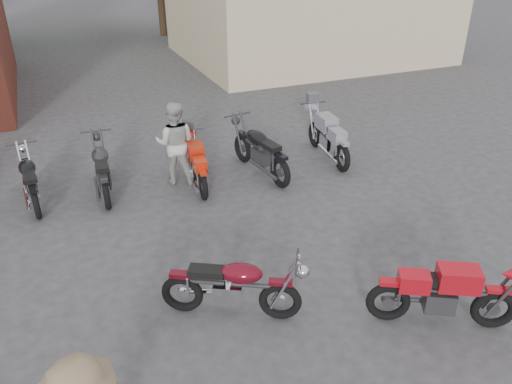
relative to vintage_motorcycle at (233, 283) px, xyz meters
name	(u,v)px	position (x,y,z in m)	size (l,w,h in m)	color
ground	(270,351)	(0.18, -0.84, -0.55)	(90.00, 90.00, 0.00)	#353538
stucco_building	(307,13)	(8.68, 14.16, 1.20)	(10.00, 8.00, 3.50)	tan
vintage_motorcycle	(233,283)	(0.00, 0.00, 0.00)	(1.90, 0.63, 1.10)	#590B16
sportbike	(447,291)	(2.56, -1.29, 0.01)	(1.93, 0.64, 1.12)	red
person_light	(175,143)	(0.39, 4.43, 0.33)	(0.86, 0.67, 1.77)	#AEADA9
row_bike_2	(29,178)	(-2.50, 4.66, -0.01)	(1.86, 0.62, 1.08)	black
row_bike_3	(102,166)	(-1.13, 4.56, 0.02)	(1.99, 0.66, 1.15)	#252528
row_bike_4	(197,161)	(0.75, 4.13, -0.02)	(1.83, 0.60, 1.06)	red
row_bike_5	(260,147)	(2.18, 4.12, 0.06)	(2.12, 0.70, 1.23)	black
row_bike_6	(328,134)	(4.00, 4.27, 0.05)	(2.09, 0.69, 1.21)	#8F909C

